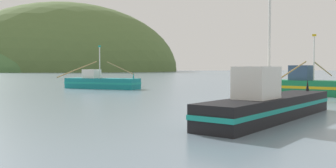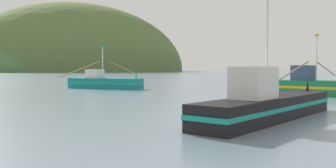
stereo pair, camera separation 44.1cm
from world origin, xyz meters
The scene contains 4 objects.
hill_mid_left centered at (-53.53, 238.57, 0.00)m, with size 139.62×111.70×84.36m, color #516B38.
fishing_boat_teal centered at (-13.29, 45.35, 0.74)m, with size 9.29×14.19×5.12m.
fishing_boat_black centered at (-2.64, 17.90, 0.74)m, with size 9.44×9.97×7.30m.
fishing_boat_green centered at (6.57, 33.29, 0.85)m, with size 10.31×11.40×5.53m.
Camera 1 is at (-9.09, 0.26, 2.54)m, focal length 40.18 mm.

